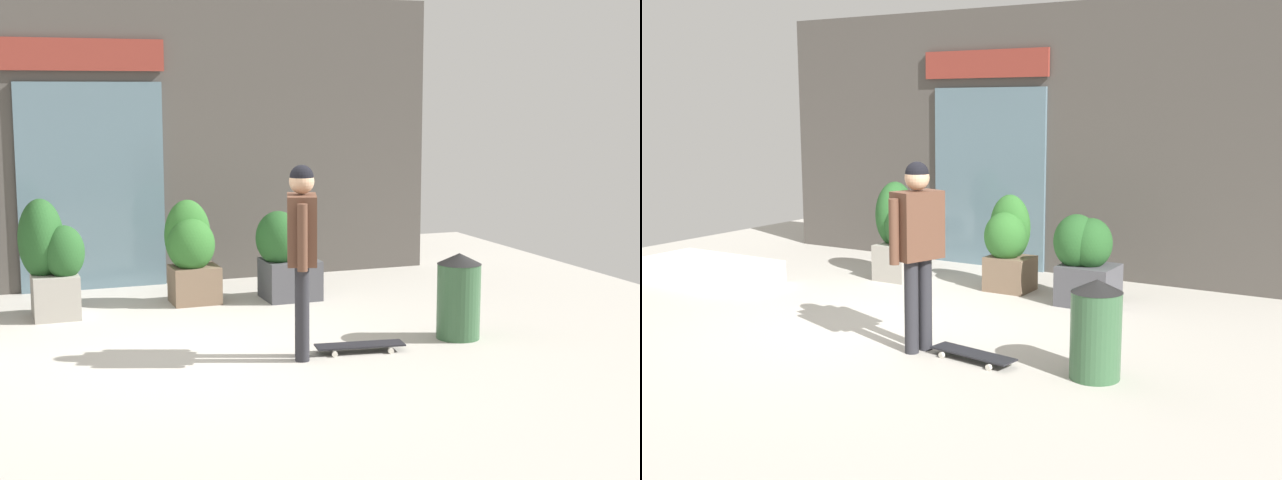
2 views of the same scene
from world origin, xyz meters
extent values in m
plane|color=#B2ADA3|center=(0.00, 0.00, 0.00)|extent=(12.00, 12.00, 0.00)
cube|color=#4C4742|center=(0.00, 3.49, 1.80)|extent=(7.98, 0.25, 3.60)
cube|color=slate|center=(-0.47, 3.34, 1.26)|extent=(1.75, 0.06, 2.52)
cube|color=maroon|center=(-0.52, 3.32, 2.84)|extent=(1.93, 0.05, 0.38)
cylinder|color=#28282D|center=(0.92, -0.39, 0.44)|extent=(0.13, 0.13, 0.88)
cylinder|color=#28282D|center=(0.87, -0.55, 0.44)|extent=(0.13, 0.13, 0.88)
cube|color=brown|center=(0.90, -0.47, 1.19)|extent=(0.38, 0.50, 0.62)
cylinder|color=brown|center=(0.98, -0.22, 1.16)|extent=(0.09, 0.09, 0.59)
cylinder|color=brown|center=(0.81, -0.72, 1.16)|extent=(0.09, 0.09, 0.59)
sphere|color=tan|center=(0.90, -0.47, 1.62)|extent=(0.23, 0.23, 0.23)
sphere|color=black|center=(0.90, -0.47, 1.66)|extent=(0.22, 0.22, 0.22)
cube|color=black|center=(1.47, -0.46, 0.07)|extent=(0.86, 0.33, 0.02)
cylinder|color=silver|center=(1.76, -0.38, 0.03)|extent=(0.06, 0.04, 0.05)
cylinder|color=silver|center=(1.72, -0.61, 0.03)|extent=(0.06, 0.04, 0.05)
cylinder|color=silver|center=(1.22, -0.30, 0.03)|extent=(0.06, 0.04, 0.05)
cylinder|color=silver|center=(1.19, -0.53, 0.03)|extent=(0.06, 0.04, 0.05)
cube|color=brown|center=(0.51, 2.14, 0.21)|extent=(0.54, 0.47, 0.43)
ellipsoid|color=#2D6628|center=(0.46, 2.09, 0.69)|extent=(0.55, 0.46, 0.60)
ellipsoid|color=#2D6628|center=(0.45, 2.23, 0.78)|extent=(0.53, 0.38, 0.82)
cube|color=#47474C|center=(1.61, 1.98, 0.23)|extent=(0.63, 0.58, 0.46)
ellipsoid|color=#235123|center=(1.45, 2.07, 0.70)|extent=(0.37, 0.57, 0.56)
ellipsoid|color=#235123|center=(1.62, 1.99, 0.71)|extent=(0.49, 0.55, 0.59)
ellipsoid|color=#235123|center=(1.46, 1.95, 0.73)|extent=(0.53, 0.55, 0.63)
cube|color=gray|center=(-1.06, 1.97, 0.24)|extent=(0.48, 0.55, 0.47)
ellipsoid|color=#235123|center=(-0.96, 1.88, 0.72)|extent=(0.43, 0.37, 0.58)
ellipsoid|color=#235123|center=(-1.18, 2.07, 0.84)|extent=(0.48, 0.59, 0.88)
cylinder|color=#335938|center=(2.58, -0.32, 0.37)|extent=(0.43, 0.43, 0.75)
cone|color=black|center=(2.58, -0.32, 0.80)|extent=(0.44, 0.44, 0.11)
camera|label=1|loc=(-1.92, -8.48, 2.44)|focal=53.83mm
camera|label=2|loc=(4.83, -6.28, 2.26)|focal=43.68mm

